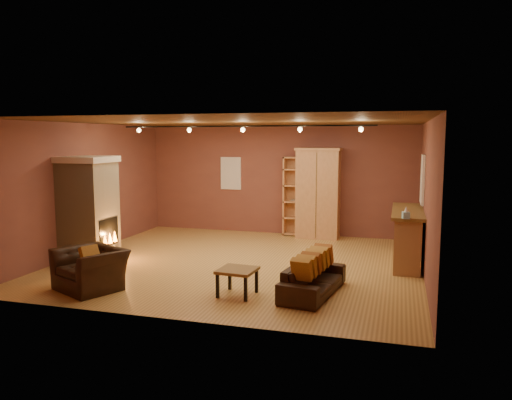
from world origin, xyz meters
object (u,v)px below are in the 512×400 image
(loveseat, at_px, (313,273))
(fireplace, at_px, (89,209))
(bookcase, at_px, (300,196))
(armoire, at_px, (318,193))
(armchair, at_px, (90,262))
(coffee_table, at_px, (237,273))
(bar_counter, at_px, (407,236))

(loveseat, bearing_deg, fireplace, 87.02)
(fireplace, height_order, bookcase, fireplace)
(armoire, height_order, armchair, armoire)
(armoire, distance_m, armchair, 6.10)
(loveseat, relative_size, coffee_table, 2.78)
(armoire, height_order, bar_counter, armoire)
(armoire, height_order, coffee_table, armoire)
(fireplace, xyz_separation_m, armchair, (1.21, -1.75, -0.60))
(bar_counter, bearing_deg, fireplace, -166.34)
(bookcase, height_order, armchair, bookcase)
(fireplace, bearing_deg, bookcase, 45.86)
(bookcase, bearing_deg, armoire, -19.93)
(bar_counter, bearing_deg, coffee_table, -131.85)
(armchair, distance_m, coffee_table, 2.46)
(armchair, bearing_deg, bookcase, 91.57)
(fireplace, distance_m, loveseat, 4.93)
(bookcase, relative_size, armchair, 1.63)
(bar_counter, bearing_deg, armoire, 135.97)
(bookcase, relative_size, armoire, 0.90)
(bookcase, bearing_deg, coffee_table, -89.93)
(fireplace, distance_m, armoire, 5.45)
(fireplace, height_order, coffee_table, fireplace)
(armoire, xyz_separation_m, coffee_table, (-0.48, -4.95, -0.76))
(fireplace, xyz_separation_m, armoire, (4.12, 3.57, 0.07))
(bookcase, xyz_separation_m, armchair, (-2.43, -5.50, -0.57))
(bar_counter, xyz_separation_m, coffee_table, (-2.60, -2.91, -0.18))
(armchair, bearing_deg, bar_counter, 58.39)
(fireplace, relative_size, armchair, 1.72)
(bookcase, distance_m, coffee_table, 5.17)
(armchair, bearing_deg, loveseat, 37.51)
(armoire, distance_m, bar_counter, 3.00)
(bar_counter, relative_size, loveseat, 1.32)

